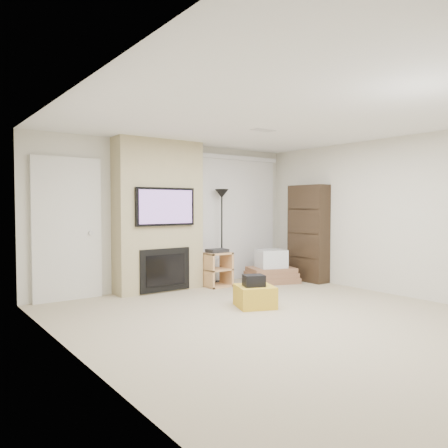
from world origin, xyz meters
TOP-DOWN VIEW (x-y plane):
  - floor at (0.00, 0.00)m, footprint 5.00×5.50m
  - ceiling at (0.00, 0.00)m, footprint 5.00×5.50m
  - wall_back at (0.00, 2.75)m, footprint 5.00×0.00m
  - wall_left at (-2.50, 0.00)m, footprint 0.00×5.50m
  - wall_right at (2.50, 0.00)m, footprint 0.00×5.50m
  - hvac_vent at (0.40, 0.80)m, footprint 0.35×0.18m
  - ottoman at (0.16, 0.69)m, footprint 0.65×0.65m
  - black_bag at (0.12, 0.66)m, footprint 0.34×0.31m
  - fireplace_wall at (-0.35, 2.54)m, footprint 1.50×0.47m
  - entry_door at (-1.80, 2.71)m, footprint 1.02×0.11m
  - vertical_blinds at (1.40, 2.70)m, footprint 1.98×0.10m
  - floor_lamp at (0.91, 2.50)m, footprint 0.25×0.25m
  - av_stand at (0.64, 2.26)m, footprint 0.45×0.38m
  - box_stack at (1.69, 2.01)m, footprint 1.07×0.94m
  - bookshelf at (2.34, 1.70)m, footprint 0.30×0.80m

SIDE VIEW (x-z plane):
  - floor at x=0.00m, z-range 0.00..0.00m
  - ottoman at x=0.16m, z-range 0.00..0.30m
  - box_stack at x=1.69m, z-range -0.07..0.53m
  - av_stand at x=0.64m, z-range 0.02..0.68m
  - black_bag at x=0.12m, z-range 0.30..0.46m
  - bookshelf at x=2.34m, z-range 0.00..1.80m
  - entry_door at x=-1.80m, z-range -0.02..2.12m
  - fireplace_wall at x=-0.35m, z-range -0.01..2.49m
  - wall_back at x=0.00m, z-range 0.00..2.50m
  - wall_left at x=-2.50m, z-range 0.00..2.50m
  - wall_right at x=2.50m, z-range 0.00..2.50m
  - vertical_blinds at x=1.40m, z-range 0.09..2.46m
  - floor_lamp at x=0.91m, z-range 0.49..2.21m
  - hvac_vent at x=0.40m, z-range 2.49..2.50m
  - ceiling at x=0.00m, z-range 2.50..2.50m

